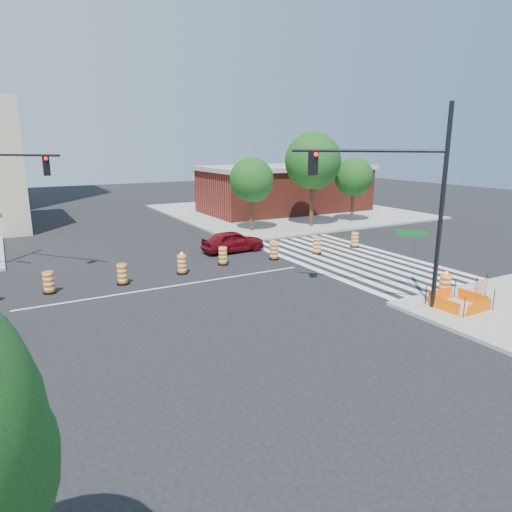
% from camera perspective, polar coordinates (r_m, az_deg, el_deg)
% --- Properties ---
extents(ground, '(120.00, 120.00, 0.00)m').
position_cam_1_polar(ground, '(22.40, -10.29, -3.71)').
color(ground, black).
rests_on(ground, ground).
extents(sidewalk_ne, '(22.00, 22.00, 0.15)m').
position_cam_1_polar(sidewalk_ne, '(46.07, 3.64, 5.59)').
color(sidewalk_ne, gray).
rests_on(sidewalk_ne, ground).
extents(crosswalk_east, '(6.75, 13.50, 0.01)m').
position_cam_1_polar(crosswalk_east, '(27.75, 11.56, -0.34)').
color(crosswalk_east, silver).
rests_on(crosswalk_east, ground).
extents(lane_centerline, '(14.00, 0.12, 0.01)m').
position_cam_1_polar(lane_centerline, '(22.39, -10.29, -3.70)').
color(lane_centerline, silver).
rests_on(lane_centerline, ground).
extents(excavation_pit, '(2.20, 2.20, 0.90)m').
position_cam_1_polar(excavation_pit, '(20.44, 23.96, -5.79)').
color(excavation_pit, tan).
rests_on(excavation_pit, ground).
extents(brick_storefront, '(16.50, 8.50, 4.60)m').
position_cam_1_polar(brick_storefront, '(45.81, 3.68, 8.37)').
color(brick_storefront, maroon).
rests_on(brick_storefront, ground).
extents(red_coupe, '(4.06, 1.73, 1.37)m').
position_cam_1_polar(red_coupe, '(28.87, -2.88, 1.86)').
color(red_coupe, '#62080F').
rests_on(red_coupe, ground).
extents(signal_pole_se, '(4.05, 4.73, 8.06)m').
position_cam_1_polar(signal_pole_se, '(19.10, 17.29, 8.03)').
color(signal_pole_se, black).
rests_on(signal_pole_se, ground).
extents(pit_drum, '(0.59, 0.59, 1.16)m').
position_cam_1_polar(pit_drum, '(21.57, 22.55, -3.51)').
color(pit_drum, black).
rests_on(pit_drum, ground).
extents(barricade, '(0.89, 0.13, 1.05)m').
position_cam_1_polar(barricade, '(21.82, 26.33, -3.44)').
color(barricade, '#E05704').
rests_on(barricade, ground).
extents(tree_north_c, '(3.39, 3.36, 5.70)m').
position_cam_1_polar(tree_north_c, '(35.02, -0.52, 9.19)').
color(tree_north_c, '#382314').
rests_on(tree_north_c, ground).
extents(tree_north_d, '(4.46, 4.46, 7.59)m').
position_cam_1_polar(tree_north_d, '(37.37, 7.15, 11.33)').
color(tree_north_d, '#382314').
rests_on(tree_north_d, ground).
extents(tree_north_e, '(3.30, 3.29, 5.59)m').
position_cam_1_polar(tree_north_e, '(40.21, 12.12, 9.38)').
color(tree_north_e, '#382314').
rests_on(tree_north_e, ground).
extents(median_drum_2, '(0.60, 0.60, 1.02)m').
position_cam_1_polar(median_drum_2, '(22.92, -24.48, -3.11)').
color(median_drum_2, black).
rests_on(median_drum_2, ground).
extents(median_drum_3, '(0.60, 0.60, 1.02)m').
position_cam_1_polar(median_drum_3, '(23.11, -16.36, -2.27)').
color(median_drum_3, black).
rests_on(median_drum_3, ground).
extents(median_drum_4, '(0.60, 0.60, 1.18)m').
position_cam_1_polar(median_drum_4, '(24.28, -9.23, -1.09)').
color(median_drum_4, black).
rests_on(median_drum_4, ground).
extents(median_drum_5, '(0.60, 0.60, 1.02)m').
position_cam_1_polar(median_drum_5, '(25.82, -4.16, -0.06)').
color(median_drum_5, black).
rests_on(median_drum_5, ground).
extents(median_drum_6, '(0.60, 0.60, 1.02)m').
position_cam_1_polar(median_drum_6, '(26.98, 2.27, 0.57)').
color(median_drum_6, black).
rests_on(median_drum_6, ground).
extents(median_drum_7, '(0.60, 0.60, 1.02)m').
position_cam_1_polar(median_drum_7, '(28.59, 7.64, 1.21)').
color(median_drum_7, black).
rests_on(median_drum_7, ground).
extents(median_drum_8, '(0.60, 0.60, 1.02)m').
position_cam_1_polar(median_drum_8, '(30.79, 12.26, 1.93)').
color(median_drum_8, black).
rests_on(median_drum_8, ground).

